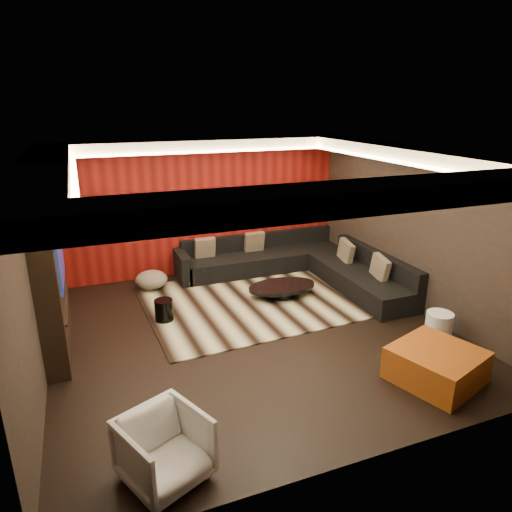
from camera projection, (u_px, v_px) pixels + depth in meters
name	position (u px, v px, depth m)	size (l,w,h in m)	color
floor	(252.00, 332.00, 7.30)	(6.00, 6.00, 0.02)	black
ceiling	(252.00, 153.00, 6.40)	(6.00, 6.00, 0.02)	silver
wall_back	(201.00, 207.00, 9.51)	(6.00, 0.02, 2.80)	black
wall_left	(32.00, 274.00, 5.82)	(0.02, 6.00, 2.80)	black
wall_right	(414.00, 229.00, 7.88)	(0.02, 6.00, 2.80)	black
red_feature_wall	(201.00, 208.00, 9.47)	(5.98, 0.05, 2.78)	#6B0C0A
soffit_back	(202.00, 145.00, 8.82)	(6.00, 0.60, 0.22)	silver
soffit_front	(359.00, 197.00, 4.05)	(6.00, 0.60, 0.22)	silver
soffit_left	(43.00, 172.00, 5.51)	(0.60, 4.80, 0.22)	silver
soffit_right	(408.00, 154.00, 7.36)	(0.60, 4.80, 0.22)	silver
cove_back	(207.00, 152.00, 8.55)	(4.80, 0.08, 0.04)	#FFD899
cove_front	(339.00, 199.00, 4.38)	(4.80, 0.08, 0.04)	#FFD899
cove_left	(74.00, 177.00, 5.65)	(0.08, 4.80, 0.04)	#FFD899
cove_right	(390.00, 160.00, 7.28)	(0.08, 4.80, 0.04)	#FFD899
tv_surround	(50.00, 278.00, 6.50)	(0.30, 2.00, 2.20)	black
tv_screen	(59.00, 254.00, 6.44)	(0.04, 1.30, 0.80)	black
tv_shelf	(66.00, 302.00, 6.68)	(0.04, 1.60, 0.04)	black
rug	(257.00, 300.00, 8.45)	(4.00, 3.00, 0.02)	beige
coffee_table	(282.00, 290.00, 8.56)	(1.30, 1.30, 0.22)	black
drum_stool	(164.00, 310.00, 7.59)	(0.31, 0.31, 0.36)	black
striped_pouf	(151.00, 280.00, 8.90)	(0.62, 0.62, 0.34)	beige
white_side_table	(438.00, 328.00, 6.89)	(0.39, 0.39, 0.49)	white
orange_ottoman	(436.00, 365.00, 5.96)	(1.00, 1.00, 0.45)	#9A4413
armchair	(165.00, 449.00, 4.35)	(0.74, 0.76, 0.69)	silver
sectional_sofa	(298.00, 266.00, 9.46)	(3.65, 3.50, 0.75)	black
throw_pillows	(293.00, 251.00, 9.20)	(2.94, 2.69, 0.50)	beige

